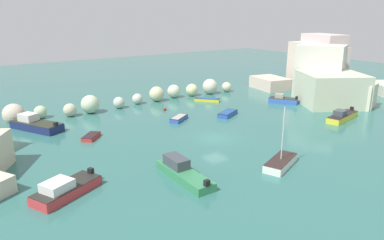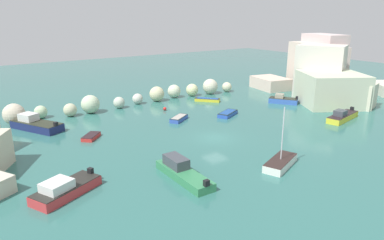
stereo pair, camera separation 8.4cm
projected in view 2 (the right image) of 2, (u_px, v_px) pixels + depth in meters
cove_water at (215, 138)px, 41.19m from camera, size 160.00×160.00×0.00m
cliff_headland_right at (323, 72)px, 63.39m from camera, size 27.38×24.16×10.14m
rock_breakwater at (130, 99)px, 55.14m from camera, size 41.72×4.06×2.79m
channel_buoy at (165, 109)px, 52.81m from camera, size 0.51×0.51×0.51m
moored_boat_0 at (65, 189)px, 28.04m from camera, size 5.96×4.37×1.52m
moored_boat_1 at (283, 100)px, 57.08m from camera, size 3.99×4.69×1.46m
moored_boat_2 at (91, 137)px, 40.95m from camera, size 2.75×2.82×0.47m
moored_boat_3 at (228, 114)px, 50.11m from camera, size 3.93×2.95×0.58m
moored_boat_4 at (207, 100)px, 58.22m from camera, size 3.55×3.74×0.54m
moored_boat_5 at (342, 116)px, 47.97m from camera, size 6.62×2.90×1.52m
moored_boat_6 at (182, 172)px, 31.11m from camera, size 1.86×6.89×1.62m
moored_boat_7 at (36, 124)px, 44.12m from camera, size 5.37×7.24×1.88m
moored_boat_8 at (280, 163)px, 33.42m from camera, size 4.93×3.29×5.79m
moored_boat_9 at (179, 118)px, 47.85m from camera, size 3.44×2.84×0.57m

